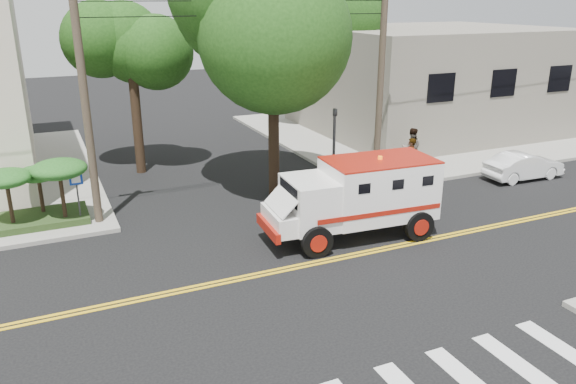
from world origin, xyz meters
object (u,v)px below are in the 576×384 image
armored_truck (358,194)px  pedestrian_b (411,148)px  parked_sedan (524,166)px  pedestrian_a (410,159)px

armored_truck → pedestrian_b: 8.41m
parked_sedan → pedestrian_b: pedestrian_b is taller
pedestrian_a → armored_truck: bearing=-3.1°
pedestrian_a → pedestrian_b: 1.79m
pedestrian_b → armored_truck: bearing=76.8°
parked_sedan → pedestrian_a: (-5.04, 1.70, 0.47)m
armored_truck → pedestrian_a: 6.67m
armored_truck → pedestrian_b: (6.27, 5.59, -0.41)m
parked_sedan → pedestrian_b: size_ratio=1.92×
armored_truck → parked_sedan: 10.55m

